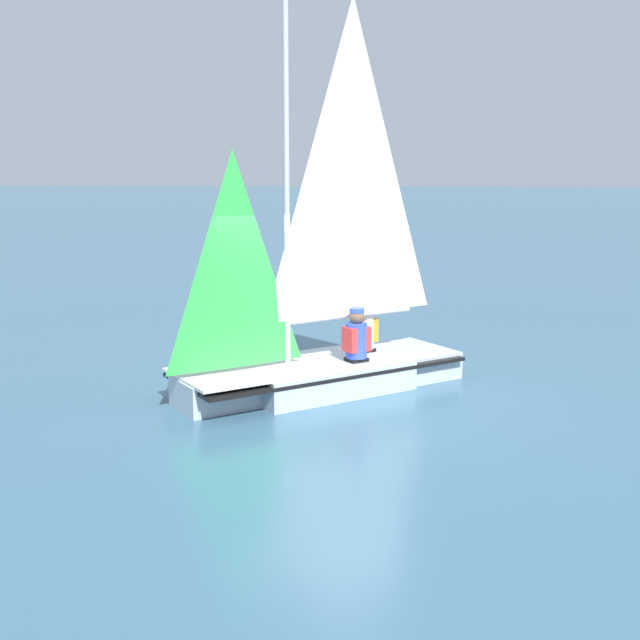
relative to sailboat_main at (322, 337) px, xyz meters
The scene contains 4 objects.
ground_plane 0.75m from the sailboat_main, 53.08° to the right, with size 260.00×260.00×0.00m, color #38607A.
sailboat_main is the anchor object (origin of this frame).
sailor_helm 0.50m from the sailboat_main, 94.73° to the left, with size 0.42×0.43×1.16m.
sailor_crew 0.89m from the sailboat_main, 139.50° to the left, with size 0.42×0.43×1.16m.
Camera 1 is at (11.02, 0.94, 3.10)m, focal length 45.00 mm.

